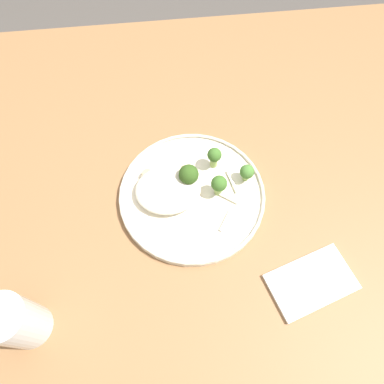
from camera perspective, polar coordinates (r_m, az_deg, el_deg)
ground at (r=1.43m, az=0.55°, el=-12.62°), size 6.00×6.00×0.00m
wooden_dining_table at (r=0.81m, az=0.95°, el=-0.57°), size 1.40×1.00×0.74m
dinner_plate at (r=0.71m, az=0.00°, el=-0.43°), size 0.29×0.29×0.02m
noodle_bed at (r=0.70m, az=-3.88°, el=0.41°), size 0.13×0.11×0.03m
seared_scallop_center_golden at (r=0.72m, az=-7.18°, el=2.76°), size 0.02×0.02×0.01m
seared_scallop_large_seared at (r=0.69m, az=-5.92°, el=-1.58°), size 0.03×0.03×0.01m
seared_scallop_right_edge at (r=0.70m, az=-3.99°, el=-0.05°), size 0.03×0.03×0.02m
seared_scallop_rear_pale at (r=0.70m, az=-0.50°, el=0.34°), size 0.04×0.04×0.02m
seared_scallop_on_noodles at (r=0.72m, az=-1.26°, el=3.26°), size 0.03×0.03×0.01m
seared_scallop_tilted_round at (r=0.71m, az=-4.63°, el=1.48°), size 0.03×0.03×0.02m
broccoli_floret_rear_charred at (r=0.68m, az=4.36°, el=1.21°), size 0.03×0.03×0.05m
broccoli_floret_center_pile at (r=0.69m, az=-0.53°, el=2.78°), size 0.04×0.04×0.06m
broccoli_floret_near_rim at (r=0.71m, az=8.81°, el=3.17°), size 0.03×0.03×0.04m
broccoli_floret_tall_stalk at (r=0.71m, az=3.60°, el=5.76°), size 0.03×0.03×0.05m
onion_sliver_curled_piece at (r=0.72m, az=6.45°, el=1.68°), size 0.02×0.05×0.00m
onion_sliver_short_strip at (r=0.68m, az=5.46°, el=-4.51°), size 0.03×0.04×0.00m
onion_sliver_long_sliver at (r=0.70m, az=5.42°, el=-0.77°), size 0.05×0.04×0.00m
water_glass at (r=0.65m, az=-26.10°, el=-18.28°), size 0.07×0.07×0.12m
folded_napkin at (r=0.69m, az=18.61°, el=-13.53°), size 0.17×0.13×0.01m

